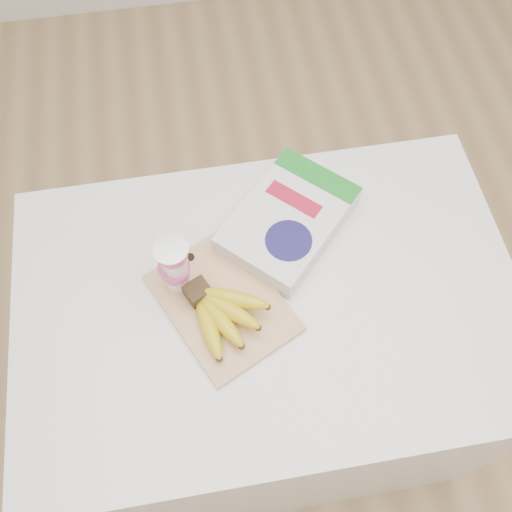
# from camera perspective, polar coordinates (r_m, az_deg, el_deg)

# --- Properties ---
(room) EXTENTS (4.00, 4.00, 4.00)m
(room) POSITION_cam_1_polar(r_m,az_deg,el_deg) (0.72, 2.25, 14.08)
(room) COLOR tan
(room) RESTS_ON ground
(table) EXTENTS (1.06, 0.71, 0.80)m
(table) POSITION_cam_1_polar(r_m,az_deg,el_deg) (1.56, 1.03, -10.18)
(table) COLOR white
(table) RESTS_ON ground
(cutting_board) EXTENTS (0.32, 0.35, 0.01)m
(cutting_board) POSITION_cam_1_polar(r_m,az_deg,el_deg) (1.18, -3.39, -4.68)
(cutting_board) COLOR #D9B677
(cutting_board) RESTS_ON table
(bananas) EXTENTS (0.18, 0.18, 0.06)m
(bananas) POSITION_cam_1_polar(r_m,az_deg,el_deg) (1.14, -3.57, -5.57)
(bananas) COLOR #382816
(bananas) RESTS_ON cutting_board
(yogurt_stack) EXTENTS (0.07, 0.07, 0.16)m
(yogurt_stack) POSITION_cam_1_polar(r_m,az_deg,el_deg) (1.12, -8.16, -1.00)
(yogurt_stack) COLOR white
(yogurt_stack) RESTS_ON cutting_board
(cereal_box) EXTENTS (0.34, 0.35, 0.06)m
(cereal_box) POSITION_cam_1_polar(r_m,az_deg,el_deg) (1.24, 3.24, 3.55)
(cereal_box) COLOR white
(cereal_box) RESTS_ON table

